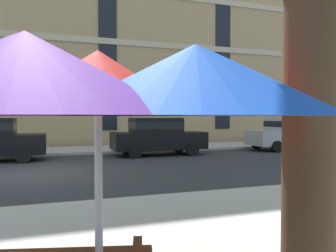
# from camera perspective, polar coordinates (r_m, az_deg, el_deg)

# --- Properties ---
(ground_plane) EXTENTS (120.00, 120.00, 0.00)m
(ground_plane) POSITION_cam_1_polar(r_m,az_deg,el_deg) (11.71, -22.24, -7.55)
(ground_plane) COLOR #2D3033
(sidewalk_far) EXTENTS (56.00, 3.60, 0.12)m
(sidewalk_far) POSITION_cam_1_polar(r_m,az_deg,el_deg) (18.45, -21.14, -4.03)
(sidewalk_far) COLOR #B2ADA3
(sidewalk_far) RESTS_ON ground
(apartment_building) EXTENTS (47.00, 12.08, 19.20)m
(apartment_building) POSITION_cam_1_polar(r_m,az_deg,el_deg) (27.66, -20.76, 17.81)
(apartment_building) COLOR tan
(apartment_building) RESTS_ON ground
(sedan_black_midblock) EXTENTS (4.40, 1.98, 1.78)m
(sedan_black_midblock) POSITION_cam_1_polar(r_m,az_deg,el_deg) (16.01, -1.78, -1.57)
(sedan_black_midblock) COLOR black
(sedan_black_midblock) RESTS_ON ground
(sedan_silver) EXTENTS (4.40, 1.98, 1.78)m
(sedan_silver) POSITION_cam_1_polar(r_m,az_deg,el_deg) (19.63, 19.71, -1.08)
(sedan_silver) COLOR #A8AAB2
(sedan_silver) RESTS_ON ground
(patio_umbrella) EXTENTS (3.38, 3.14, 2.34)m
(patio_umbrella) POSITION_cam_1_polar(r_m,az_deg,el_deg) (2.58, -11.77, 6.39)
(patio_umbrella) COLOR silver
(patio_umbrella) RESTS_ON ground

